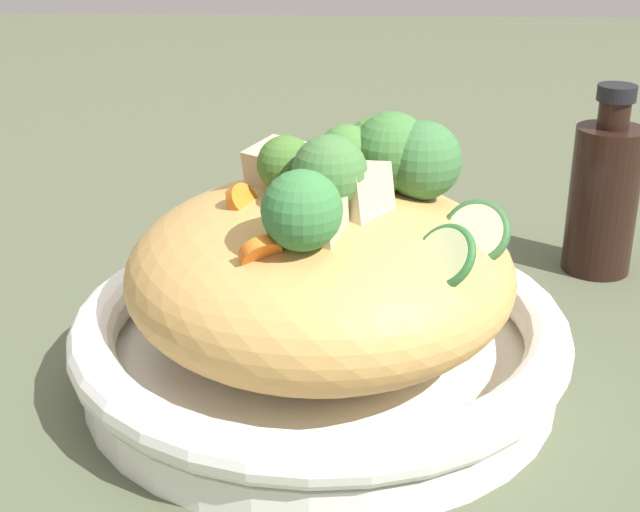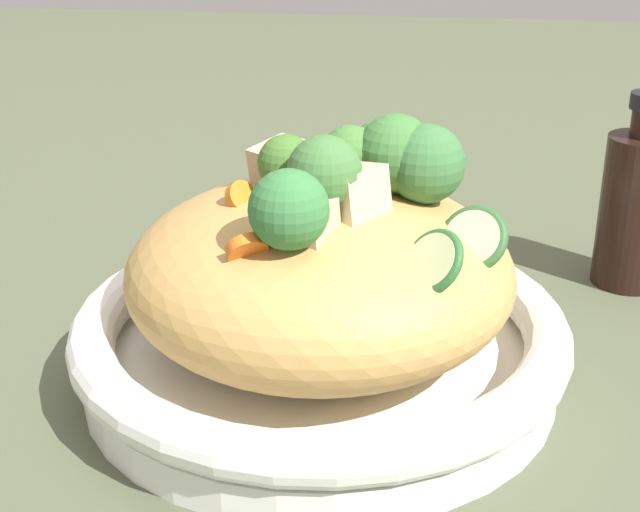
# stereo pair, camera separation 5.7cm
# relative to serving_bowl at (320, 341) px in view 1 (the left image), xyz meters

# --- Properties ---
(ground_plane) EXTENTS (3.00, 3.00, 0.00)m
(ground_plane) POSITION_rel_serving_bowl_xyz_m (0.00, 0.00, -0.03)
(ground_plane) COLOR #4C533B
(serving_bowl) EXTENTS (0.32, 0.32, 0.05)m
(serving_bowl) POSITION_rel_serving_bowl_xyz_m (0.00, 0.00, 0.00)
(serving_bowl) COLOR white
(serving_bowl) RESTS_ON ground_plane
(noodle_heap) EXTENTS (0.24, 0.24, 0.11)m
(noodle_heap) POSITION_rel_serving_bowl_xyz_m (-0.00, 0.00, 0.05)
(noodle_heap) COLOR tan
(noodle_heap) RESTS_ON serving_bowl
(broccoli_florets) EXTENTS (0.16, 0.14, 0.06)m
(broccoli_florets) POSITION_rel_serving_bowl_xyz_m (-0.00, -0.03, 0.12)
(broccoli_florets) COLOR #8DB66B
(broccoli_florets) RESTS_ON serving_bowl
(carrot_coins) EXTENTS (0.17, 0.12, 0.03)m
(carrot_coins) POSITION_rel_serving_bowl_xyz_m (0.00, -0.00, 0.09)
(carrot_coins) COLOR orange
(carrot_coins) RESTS_ON serving_bowl
(zucchini_slices) EXTENTS (0.09, 0.07, 0.04)m
(zucchini_slices) POSITION_rel_serving_bowl_xyz_m (-0.04, -0.08, 0.09)
(zucchini_slices) COLOR beige
(zucchini_slices) RESTS_ON serving_bowl
(chicken_chunks) EXTENTS (0.12, 0.10, 0.04)m
(chicken_chunks) POSITION_rel_serving_bowl_xyz_m (-0.01, 0.00, 0.11)
(chicken_chunks) COLOR beige
(chicken_chunks) RESTS_ON serving_bowl
(soy_sauce_bottle) EXTENTS (0.05, 0.05, 0.15)m
(soy_sauce_bottle) POSITION_rel_serving_bowl_xyz_m (0.18, -0.22, 0.04)
(soy_sauce_bottle) COLOR black
(soy_sauce_bottle) RESTS_ON ground_plane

